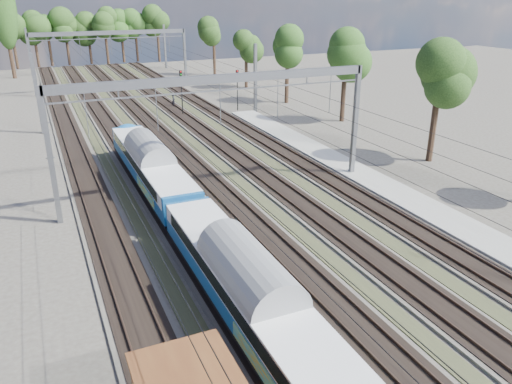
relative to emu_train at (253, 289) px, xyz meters
name	(u,v)px	position (x,y,z in m)	size (l,w,h in m)	color
track_bed	(171,144)	(4.50, 30.94, -2.24)	(21.00, 130.00, 0.34)	#47423A
platform	(442,217)	(16.50, 5.94, -2.19)	(3.00, 70.00, 0.30)	gray
catenary	(152,70)	(4.83, 38.62, 4.06)	(25.65, 130.00, 9.00)	slate
tree_belt	(142,30)	(11.94, 76.67, 5.87)	(39.70, 100.37, 12.04)	black
poplar	(3,8)	(-10.00, 83.94, 9.55)	(4.40, 4.40, 19.04)	black
emu_train	(253,289)	(0.00, 0.00, 0.00)	(2.72, 57.58, 3.97)	black
worker	(174,101)	(9.54, 48.09, -1.44)	(0.66, 0.43, 1.80)	black
signal_near	(181,87)	(9.34, 43.13, 1.16)	(0.35, 0.32, 5.52)	black
signal_far	(237,85)	(16.68, 42.99, 0.93)	(0.37, 0.34, 5.17)	black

